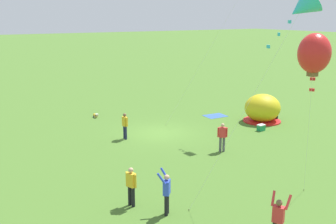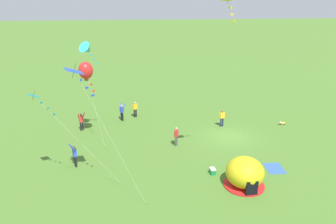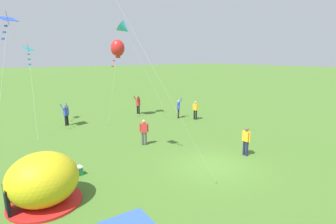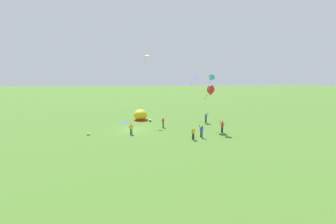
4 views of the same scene
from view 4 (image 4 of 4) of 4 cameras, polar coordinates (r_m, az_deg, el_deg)
name	(u,v)px [view 4 (image 4 of 4)]	position (r m, az deg, el deg)	size (l,w,h in m)	color
ground_plane	(132,130)	(36.46, -9.09, -4.58)	(300.00, 300.00, 0.00)	#477028
popup_tent	(141,115)	(44.13, -6.99, -0.75)	(2.81, 2.81, 2.10)	gold
picnic_blanket	(124,122)	(42.46, -11.18, -2.63)	(1.70, 1.30, 0.01)	#3359A5
cooler_box	(150,120)	(42.54, -4.58, -2.16)	(0.57, 0.43, 0.44)	#1E8C4C
toddler_crawling	(89,134)	(35.03, -19.51, -5.29)	(0.30, 0.55, 0.32)	gold
person_far_back	(222,126)	(35.25, 13.60, -3.54)	(0.63, 0.72, 1.89)	black
person_flying_kite	(206,117)	(41.79, 9.62, -1.39)	(0.72, 0.63, 1.89)	black
person_near_tent	(193,133)	(30.88, 6.43, -5.24)	(0.36, 0.56, 1.72)	black
person_arms_raised	(201,131)	(32.04, 8.49, -4.68)	(0.70, 0.71, 1.89)	black
person_with_toddler	(163,122)	(37.59, -1.25, -2.52)	(0.51, 0.41, 1.72)	#4C4C51
person_strolling	(131,128)	(33.68, -9.35, -4.07)	(0.25, 0.59, 1.72)	#1E2347
kite_cyan	(211,79)	(35.80, 10.86, 8.26)	(4.08, 3.08, 8.81)	silver
kite_yellow	(146,59)	(41.60, -5.68, 13.27)	(5.52, 4.62, 12.47)	silver
kite_teal	(211,89)	(43.60, 10.80, 5.66)	(1.25, 5.71, 6.68)	silver
kite_blue	(195,79)	(44.23, 6.88, 8.42)	(2.55, 4.61, 8.69)	silver
kite_red	(211,89)	(36.50, 10.79, 5.67)	(2.40, 1.95, 7.21)	silver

